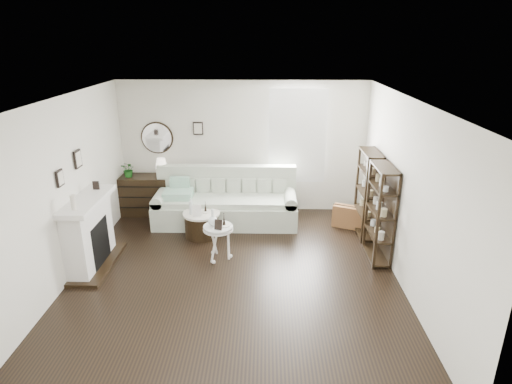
{
  "coord_description": "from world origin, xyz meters",
  "views": [
    {
      "loc": [
        0.47,
        -5.77,
        3.52
      ],
      "look_at": [
        0.31,
        0.8,
        1.1
      ],
      "focal_mm": 30.0,
      "sensor_mm": 36.0,
      "label": 1
    }
  ],
  "objects_px": {
    "sofa": "(226,205)",
    "pedestal_table": "(218,229)",
    "dresser": "(147,195)",
    "drum_table": "(202,224)"
  },
  "relations": [
    {
      "from": "drum_table",
      "to": "pedestal_table",
      "type": "relative_size",
      "value": 1.13
    },
    {
      "from": "sofa",
      "to": "pedestal_table",
      "type": "relative_size",
      "value": 4.65
    },
    {
      "from": "sofa",
      "to": "dresser",
      "type": "height_order",
      "value": "sofa"
    },
    {
      "from": "sofa",
      "to": "pedestal_table",
      "type": "xyz_separation_m",
      "value": [
        0.01,
        -1.54,
        0.19
      ]
    },
    {
      "from": "dresser",
      "to": "drum_table",
      "type": "bearing_deg",
      "value": -39.64
    },
    {
      "from": "dresser",
      "to": "drum_table",
      "type": "height_order",
      "value": "dresser"
    },
    {
      "from": "dresser",
      "to": "pedestal_table",
      "type": "relative_size",
      "value": 2.03
    },
    {
      "from": "dresser",
      "to": "drum_table",
      "type": "distance_m",
      "value": 1.68
    },
    {
      "from": "pedestal_table",
      "to": "dresser",
      "type": "bearing_deg",
      "value": 131.4
    },
    {
      "from": "drum_table",
      "to": "dresser",
      "type": "bearing_deg",
      "value": 140.36
    }
  ]
}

